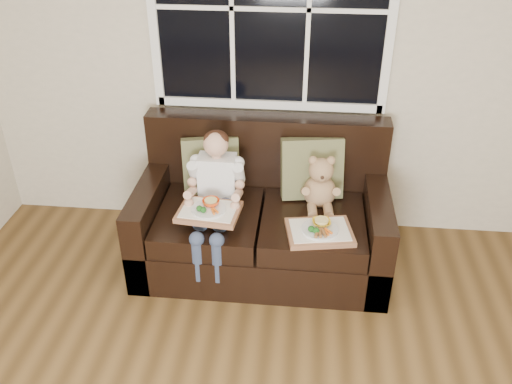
# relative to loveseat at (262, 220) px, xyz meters

# --- Properties ---
(room_walls) EXTENTS (4.52, 5.02, 2.71)m
(room_walls) POSITION_rel_loveseat_xyz_m (0.18, -2.02, 1.28)
(room_walls) COLOR #C0B69F
(room_walls) RESTS_ON ground
(window_back) EXTENTS (1.62, 0.04, 1.37)m
(window_back) POSITION_rel_loveseat_xyz_m (-0.00, 0.46, 1.34)
(window_back) COLOR black
(window_back) RESTS_ON room_walls
(loveseat) EXTENTS (1.70, 0.92, 0.96)m
(loveseat) POSITION_rel_loveseat_xyz_m (0.00, 0.00, 0.00)
(loveseat) COLOR black
(loveseat) RESTS_ON ground
(pillow_left) EXTENTS (0.42, 0.27, 0.40)m
(pillow_left) POSITION_rel_loveseat_xyz_m (-0.38, 0.15, 0.34)
(pillow_left) COLOR olive
(pillow_left) RESTS_ON loveseat
(pillow_right) EXTENTS (0.45, 0.26, 0.43)m
(pillow_right) POSITION_rel_loveseat_xyz_m (0.33, 0.15, 0.35)
(pillow_right) COLOR olive
(pillow_right) RESTS_ON loveseat
(child) EXTENTS (0.37, 0.59, 0.83)m
(child) POSITION_rel_loveseat_xyz_m (-0.30, -0.12, 0.33)
(child) COLOR white
(child) RESTS_ON loveseat
(teddy_bear) EXTENTS (0.24, 0.30, 0.39)m
(teddy_bear) POSITION_rel_loveseat_xyz_m (0.38, 0.02, 0.30)
(teddy_bear) COLOR tan
(teddy_bear) RESTS_ON loveseat
(tray_left) EXTENTS (0.41, 0.33, 0.09)m
(tray_left) POSITION_rel_loveseat_xyz_m (-0.31, -0.31, 0.26)
(tray_left) COLOR #956043
(tray_left) RESTS_ON child
(tray_right) EXTENTS (0.46, 0.38, 0.09)m
(tray_right) POSITION_rel_loveseat_xyz_m (0.39, -0.33, 0.17)
(tray_right) COLOR #956043
(tray_right) RESTS_ON loveseat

